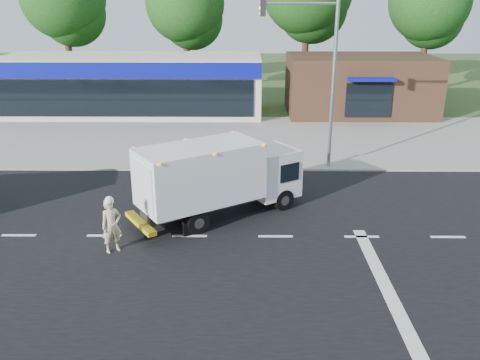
# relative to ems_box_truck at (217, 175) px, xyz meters

# --- Properties ---
(ground) EXTENTS (120.00, 120.00, 0.00)m
(ground) POSITION_rel_ems_box_truck_xyz_m (2.10, -1.73, -1.68)
(ground) COLOR #385123
(ground) RESTS_ON ground
(road_asphalt) EXTENTS (60.00, 14.00, 0.02)m
(road_asphalt) POSITION_rel_ems_box_truck_xyz_m (2.10, -1.73, -1.67)
(road_asphalt) COLOR black
(road_asphalt) RESTS_ON ground
(sidewalk) EXTENTS (60.00, 2.40, 0.12)m
(sidewalk) POSITION_rel_ems_box_truck_xyz_m (2.10, 6.47, -1.62)
(sidewalk) COLOR gray
(sidewalk) RESTS_ON ground
(parking_apron) EXTENTS (60.00, 9.00, 0.02)m
(parking_apron) POSITION_rel_ems_box_truck_xyz_m (2.10, 12.27, -1.67)
(parking_apron) COLOR gray
(parking_apron) RESTS_ON ground
(lane_markings) EXTENTS (55.20, 7.00, 0.01)m
(lane_markings) POSITION_rel_ems_box_truck_xyz_m (3.45, -3.08, -1.66)
(lane_markings) COLOR silver
(lane_markings) RESTS_ON road_asphalt
(ems_box_truck) EXTENTS (6.60, 5.29, 2.91)m
(ems_box_truck) POSITION_rel_ems_box_truck_xyz_m (0.00, 0.00, 0.00)
(ems_box_truck) COLOR black
(ems_box_truck) RESTS_ON ground
(emergency_worker) EXTENTS (0.80, 0.75, 1.95)m
(emergency_worker) POSITION_rel_ems_box_truck_xyz_m (-3.29, -2.84, -0.73)
(emergency_worker) COLOR #CBB487
(emergency_worker) RESTS_ON ground
(retail_strip_mall) EXTENTS (18.00, 6.20, 4.00)m
(retail_strip_mall) POSITION_rel_ems_box_truck_xyz_m (-6.90, 18.20, 0.33)
(retail_strip_mall) COLOR beige
(retail_strip_mall) RESTS_ON ground
(brown_storefront) EXTENTS (10.00, 6.70, 4.00)m
(brown_storefront) POSITION_rel_ems_box_truck_xyz_m (9.10, 18.25, 0.32)
(brown_storefront) COLOR #382316
(brown_storefront) RESTS_ON ground
(traffic_signal_pole) EXTENTS (3.51, 0.25, 8.00)m
(traffic_signal_pole) POSITION_rel_ems_box_truck_xyz_m (4.45, 5.87, 3.24)
(traffic_signal_pole) COLOR gray
(traffic_signal_pole) RESTS_ON ground
(background_trees) EXTENTS (36.77, 7.39, 12.10)m
(background_trees) POSITION_rel_ems_box_truck_xyz_m (1.25, 26.43, 5.70)
(background_trees) COLOR #332114
(background_trees) RESTS_ON ground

